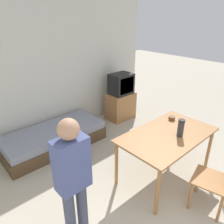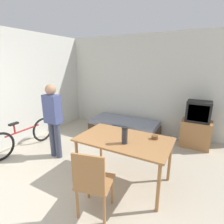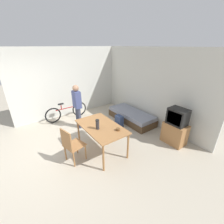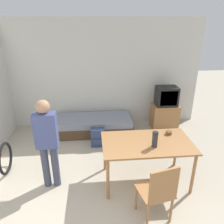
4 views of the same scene
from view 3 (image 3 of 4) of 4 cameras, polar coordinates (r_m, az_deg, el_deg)
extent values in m
plane|color=#B2A893|center=(4.64, -24.49, -14.62)|extent=(20.00, 20.00, 0.00)
cube|color=silver|center=(5.80, 12.75, 9.71)|extent=(5.32, 0.06, 2.70)
cube|color=silver|center=(6.49, -14.44, 11.04)|extent=(0.06, 4.81, 2.70)
cube|color=#4C3823|center=(5.95, 7.33, -2.15)|extent=(1.93, 0.83, 0.25)
cube|color=gray|center=(5.87, 7.43, -0.45)|extent=(1.87, 0.81, 0.14)
cube|color=#9E6B3D|center=(4.90, 22.70, -7.53)|extent=(0.65, 0.43, 0.64)
cube|color=black|center=(4.65, 23.79, -1.63)|extent=(0.52, 0.39, 0.48)
cube|color=black|center=(4.50, 22.50, -2.26)|extent=(0.43, 0.01, 0.37)
cube|color=#9E6B3D|center=(4.00, -4.19, -5.52)|extent=(1.48, 0.86, 0.03)
cylinder|color=#9E6B3D|center=(4.58, -12.58, -7.57)|extent=(0.05, 0.05, 0.75)
cylinder|color=#9E6B3D|center=(3.59, -3.30, -17.08)|extent=(0.05, 0.05, 0.75)
cylinder|color=#9E6B3D|center=(4.86, -4.55, -5.03)|extent=(0.05, 0.05, 0.75)
cylinder|color=#9E6B3D|center=(3.94, 6.09, -12.85)|extent=(0.05, 0.05, 0.75)
cube|color=#9E6B3D|center=(3.95, -14.04, -12.13)|extent=(0.53, 0.53, 0.02)
cube|color=#9E6B3D|center=(3.72, -17.04, -10.19)|extent=(0.40, 0.12, 0.50)
cylinder|color=#9E6B3D|center=(4.05, -10.02, -14.78)|extent=(0.04, 0.04, 0.44)
cylinder|color=#9E6B3D|center=(4.28, -13.18, -12.61)|extent=(0.04, 0.04, 0.44)
cylinder|color=#9E6B3D|center=(3.89, -14.30, -17.09)|extent=(0.04, 0.04, 0.44)
cylinder|color=#9E6B3D|center=(4.14, -17.31, -14.65)|extent=(0.04, 0.04, 0.44)
torus|color=black|center=(6.40, -12.32, 1.16)|extent=(0.06, 0.60, 0.60)
torus|color=black|center=(6.10, -21.49, -1.22)|extent=(0.06, 0.60, 0.60)
cylinder|color=maroon|center=(6.16, -16.98, 1.40)|extent=(0.04, 0.84, 0.04)
cylinder|color=maroon|center=(6.07, -18.79, 1.84)|extent=(0.04, 0.04, 0.20)
cube|color=black|center=(6.03, -18.94, 2.90)|extent=(0.08, 0.20, 0.04)
cylinder|color=#3D4256|center=(5.54, -12.97, -1.69)|extent=(0.12, 0.12, 0.77)
cylinder|color=#3D4256|center=(5.40, -12.29, -2.30)|extent=(0.12, 0.12, 0.77)
cube|color=#424C7F|center=(5.22, -13.30, 4.66)|extent=(0.34, 0.20, 0.58)
sphere|color=#A87A5B|center=(5.10, -13.72, 8.81)|extent=(0.21, 0.21, 0.21)
cylinder|color=#2D2D33|center=(3.80, -5.55, -4.72)|extent=(0.09, 0.09, 0.26)
cylinder|color=black|center=(3.75, -5.63, -3.16)|extent=(0.09, 0.09, 0.03)
cylinder|color=brown|center=(3.77, 2.26, -6.63)|extent=(0.10, 0.10, 0.06)
cube|color=navy|center=(5.46, 2.76, -3.47)|extent=(0.30, 0.18, 0.43)
cube|color=navy|center=(5.43, 1.85, -4.38)|extent=(0.21, 0.03, 0.15)
camera|label=1|loc=(5.47, -34.30, 16.86)|focal=35.00mm
camera|label=2|loc=(2.15, -47.81, -5.52)|focal=28.00mm
camera|label=4|loc=(4.05, -55.61, 12.58)|focal=35.00mm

